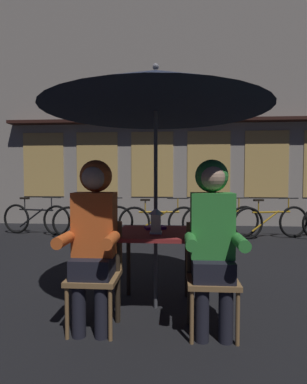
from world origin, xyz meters
TOP-DOWN VIEW (x-y plane):
  - ground_plane at (0.00, 0.00)m, footprint 60.00×60.00m
  - cafe_table at (0.00, 0.00)m, footprint 0.72×0.72m
  - patio_umbrella at (0.00, 0.00)m, footprint 2.10×2.10m
  - lantern at (0.01, -0.10)m, footprint 0.11×0.11m
  - chair_left at (-0.48, -0.37)m, footprint 0.40×0.40m
  - chair_right at (0.48, -0.37)m, footprint 0.40×0.40m
  - person_left_hooded at (-0.48, -0.43)m, footprint 0.45×0.56m
  - person_right_hooded at (0.48, -0.43)m, footprint 0.45×0.56m
  - shopfront_building at (0.32, 5.40)m, footprint 10.00×0.93m
  - bicycle_nearest at (-2.86, 3.58)m, footprint 1.66×0.36m
  - bicycle_second at (-1.52, 3.35)m, footprint 1.66×0.38m
  - bicycle_third at (-0.14, 3.35)m, footprint 1.68×0.22m
  - bicycle_fourth at (1.14, 3.52)m, footprint 1.65×0.39m
  - bicycle_fifth at (2.16, 3.49)m, footprint 1.64×0.45m
  - book at (-0.01, 0.16)m, footprint 0.23×0.19m

SIDE VIEW (x-z plane):
  - ground_plane at x=0.00m, z-range 0.00..0.00m
  - bicycle_nearest at x=-2.86m, z-range -0.07..0.77m
  - bicycle_second at x=-1.52m, z-range -0.07..0.77m
  - bicycle_third at x=-0.14m, z-range -0.07..0.77m
  - bicycle_fourth at x=1.14m, z-range -0.07..0.77m
  - bicycle_fifth at x=2.16m, z-range -0.07..0.77m
  - chair_left at x=-0.48m, z-range 0.05..0.92m
  - chair_right at x=0.48m, z-range 0.05..0.92m
  - cafe_table at x=0.00m, z-range 0.27..1.01m
  - book at x=-0.01m, z-range 0.74..0.76m
  - person_left_hooded at x=-0.48m, z-range 0.15..1.55m
  - person_right_hooded at x=0.48m, z-range 0.15..1.55m
  - lantern at x=0.01m, z-range 0.75..0.98m
  - patio_umbrella at x=0.00m, z-range 0.90..3.21m
  - shopfront_building at x=0.32m, z-range -0.01..6.19m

